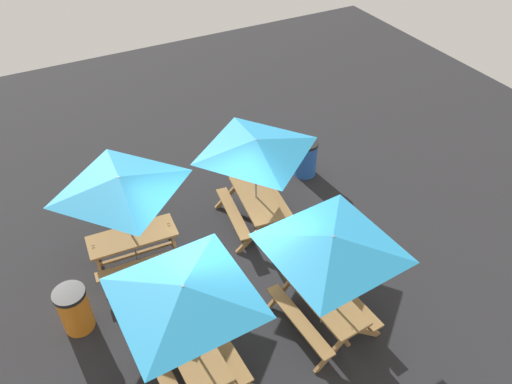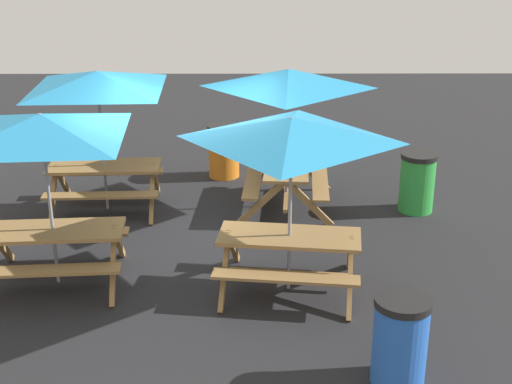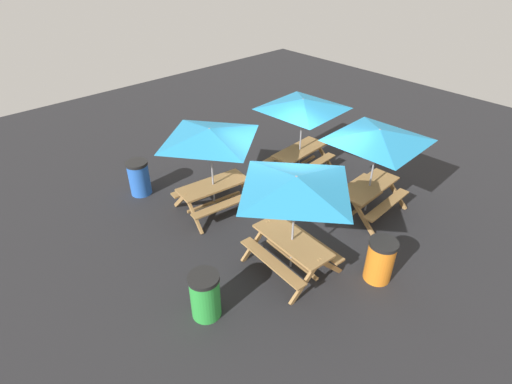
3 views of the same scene
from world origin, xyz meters
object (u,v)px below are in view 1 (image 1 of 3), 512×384
picnic_table_2 (331,249)px  trash_bin_orange (75,309)px  trash_bin_blue (306,158)px  trash_bin_green (116,185)px  picnic_table_3 (185,299)px  picnic_table_0 (256,152)px  picnic_table_1 (122,190)px

picnic_table_2 → trash_bin_orange: size_ratio=2.88×
trash_bin_blue → trash_bin_green: bearing=-104.2°
picnic_table_2 → picnic_table_3: bearing=-98.1°
picnic_table_3 → trash_bin_orange: bearing=-142.6°
picnic_table_0 → picnic_table_3: size_ratio=0.83×
picnic_table_0 → trash_bin_orange: 4.65m
picnic_table_0 → picnic_table_3: (2.87, -2.71, 0.00)m
picnic_table_0 → picnic_table_1: size_ratio=1.00×
picnic_table_1 → trash_bin_orange: picnic_table_1 is taller
trash_bin_green → picnic_table_0: bearing=49.9°
trash_bin_blue → trash_bin_green: (-1.17, -4.61, 0.00)m
trash_bin_green → trash_bin_orange: bearing=-27.4°
picnic_table_3 → trash_bin_blue: picnic_table_3 is taller
picnic_table_2 → picnic_table_1: bearing=-144.1°
picnic_table_0 → picnic_table_2: 3.05m
picnic_table_0 → trash_bin_green: (-2.21, -2.62, -1.49)m
picnic_table_0 → picnic_table_2: same height
picnic_table_2 → trash_bin_green: size_ratio=2.88×
picnic_table_0 → trash_bin_blue: (-1.04, 1.98, -1.49)m
picnic_table_1 → trash_bin_blue: size_ratio=2.38×
picnic_table_0 → trash_bin_orange: (1.00, -4.28, -1.49)m
picnic_table_1 → trash_bin_green: (-2.11, 0.21, -1.49)m
picnic_table_2 → trash_bin_green: 5.98m
trash_bin_blue → trash_bin_green: 4.75m
picnic_table_3 → trash_bin_green: picnic_table_3 is taller
picnic_table_0 → picnic_table_1: same height
picnic_table_0 → picnic_table_2: size_ratio=0.83×
picnic_table_2 → trash_bin_blue: 4.86m
picnic_table_3 → trash_bin_orange: picnic_table_3 is taller
picnic_table_1 → picnic_table_2: 4.10m
picnic_table_2 → trash_bin_orange: picnic_table_2 is taller
trash_bin_blue → trash_bin_orange: same height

